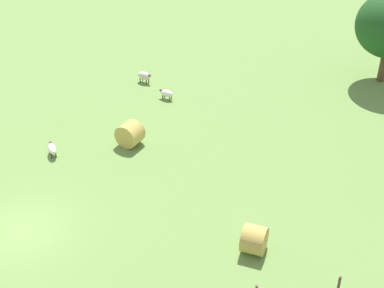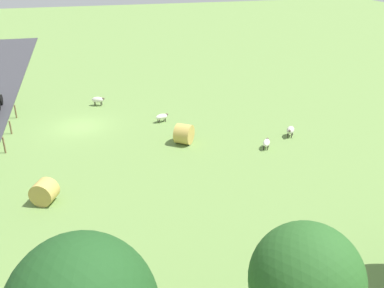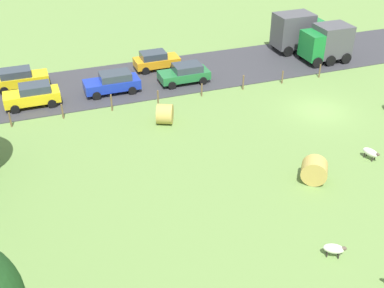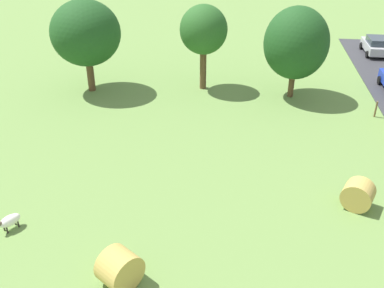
{
  "view_description": "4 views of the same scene",
  "coord_description": "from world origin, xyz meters",
  "px_view_note": "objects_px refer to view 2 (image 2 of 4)",
  "views": [
    {
      "loc": [
        21.56,
        6.87,
        19.02
      ],
      "look_at": [
        -5.07,
        8.86,
        1.44
      ],
      "focal_mm": 52.84,
      "sensor_mm": 36.0,
      "label": 1
    },
    {
      "loc": [
        -0.78,
        33.6,
        13.44
      ],
      "look_at": [
        -7.07,
        9.25,
        1.76
      ],
      "focal_mm": 39.85,
      "sensor_mm": 36.0,
      "label": 2
    },
    {
      "loc": [
        -26.65,
        19.77,
        16.52
      ],
      "look_at": [
        -2.98,
        11.11,
        1.16
      ],
      "focal_mm": 45.41,
      "sensor_mm": 36.0,
      "label": 3
    },
    {
      "loc": [
        -3.35,
        -6.1,
        12.65
      ],
      "look_at": [
        -5.78,
        12.89,
        1.9
      ],
      "focal_mm": 41.06,
      "sensor_mm": 36.0,
      "label": 4
    }
  ],
  "objects_px": {
    "sheep_0": "(162,117)",
    "hay_bale_0": "(184,134)",
    "sheep_1": "(290,130)",
    "tree_2": "(306,281)",
    "sheep_2": "(98,100)",
    "sheep_3": "(266,143)",
    "hay_bale_1": "(44,192)"
  },
  "relations": [
    {
      "from": "sheep_0",
      "to": "hay_bale_0",
      "type": "xyz_separation_m",
      "value": [
        -0.82,
        4.59,
        0.28
      ]
    },
    {
      "from": "sheep_1",
      "to": "sheep_0",
      "type": "bearing_deg",
      "value": -31.1
    },
    {
      "from": "sheep_1",
      "to": "tree_2",
      "type": "height_order",
      "value": "tree_2"
    },
    {
      "from": "sheep_2",
      "to": "sheep_3",
      "type": "distance_m",
      "value": 16.91
    },
    {
      "from": "sheep_1",
      "to": "sheep_3",
      "type": "height_order",
      "value": "sheep_1"
    },
    {
      "from": "hay_bale_0",
      "to": "hay_bale_1",
      "type": "xyz_separation_m",
      "value": [
        9.65,
        5.97,
        -0.05
      ]
    },
    {
      "from": "sheep_1",
      "to": "hay_bale_1",
      "type": "xyz_separation_m",
      "value": [
        17.92,
        5.08,
        0.16
      ]
    },
    {
      "from": "sheep_2",
      "to": "sheep_3",
      "type": "xyz_separation_m",
      "value": [
        -11.38,
        12.51,
        -0.11
      ]
    },
    {
      "from": "hay_bale_1",
      "to": "sheep_2",
      "type": "bearing_deg",
      "value": -103.58
    },
    {
      "from": "sheep_3",
      "to": "hay_bale_1",
      "type": "bearing_deg",
      "value": 13.11
    },
    {
      "from": "sheep_2",
      "to": "hay_bale_0",
      "type": "bearing_deg",
      "value": 119.78
    },
    {
      "from": "sheep_0",
      "to": "sheep_1",
      "type": "distance_m",
      "value": 10.6
    },
    {
      "from": "sheep_0",
      "to": "hay_bale_0",
      "type": "distance_m",
      "value": 4.67
    },
    {
      "from": "sheep_0",
      "to": "sheep_3",
      "type": "height_order",
      "value": "sheep_0"
    },
    {
      "from": "hay_bale_0",
      "to": "hay_bale_1",
      "type": "bearing_deg",
      "value": 31.75
    },
    {
      "from": "sheep_3",
      "to": "tree_2",
      "type": "height_order",
      "value": "tree_2"
    },
    {
      "from": "sheep_2",
      "to": "hay_bale_0",
      "type": "xyz_separation_m",
      "value": [
        -5.77,
        10.09,
        0.19
      ]
    },
    {
      "from": "sheep_3",
      "to": "hay_bale_0",
      "type": "height_order",
      "value": "hay_bale_0"
    },
    {
      "from": "sheep_2",
      "to": "hay_bale_1",
      "type": "height_order",
      "value": "hay_bale_1"
    },
    {
      "from": "sheep_0",
      "to": "sheep_3",
      "type": "xyz_separation_m",
      "value": [
        -6.42,
        7.01,
        -0.02
      ]
    },
    {
      "from": "sheep_3",
      "to": "hay_bale_1",
      "type": "height_order",
      "value": "hay_bale_1"
    },
    {
      "from": "sheep_2",
      "to": "sheep_3",
      "type": "height_order",
      "value": "sheep_2"
    },
    {
      "from": "sheep_3",
      "to": "hay_bale_0",
      "type": "xyz_separation_m",
      "value": [
        5.6,
        -2.42,
        0.29
      ]
    },
    {
      "from": "sheep_2",
      "to": "sheep_3",
      "type": "relative_size",
      "value": 1.18
    },
    {
      "from": "sheep_0",
      "to": "hay_bale_0",
      "type": "bearing_deg",
      "value": 100.07
    },
    {
      "from": "hay_bale_1",
      "to": "tree_2",
      "type": "height_order",
      "value": "tree_2"
    },
    {
      "from": "sheep_3",
      "to": "hay_bale_0",
      "type": "bearing_deg",
      "value": -23.37
    },
    {
      "from": "hay_bale_1",
      "to": "tree_2",
      "type": "distance_m",
      "value": 16.68
    },
    {
      "from": "sheep_2",
      "to": "hay_bale_1",
      "type": "xyz_separation_m",
      "value": [
        3.88,
        16.06,
        0.13
      ]
    },
    {
      "from": "sheep_3",
      "to": "tree_2",
      "type": "xyz_separation_m",
      "value": [
        6.59,
        17.32,
        3.96
      ]
    },
    {
      "from": "sheep_0",
      "to": "hay_bale_1",
      "type": "distance_m",
      "value": 13.77
    },
    {
      "from": "tree_2",
      "to": "sheep_1",
      "type": "bearing_deg",
      "value": -116.14
    }
  ]
}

